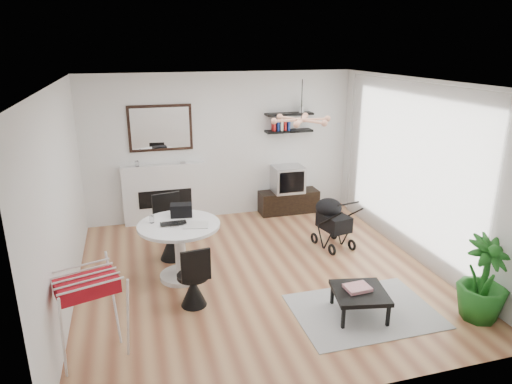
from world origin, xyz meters
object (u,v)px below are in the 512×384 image
object	(u,v)px
crt_tv	(287,179)
potted_plant	(484,279)
drying_rack	(90,315)
tv_console	(289,202)
coffee_table	(360,294)
dining_table	(180,243)
fireplace	(164,187)
stroller	(332,224)

from	to	relation	value
crt_tv	potted_plant	bearing A→B (deg)	-75.95
crt_tv	drying_rack	size ratio (longest dim) A/B	0.58
tv_console	coffee_table	size ratio (longest dim) A/B	1.58
dining_table	coffee_table	bearing A→B (deg)	-37.77
fireplace	crt_tv	size ratio (longest dim) A/B	3.73
drying_rack	potted_plant	xyz separation A→B (m)	(4.43, -0.45, -0.01)
fireplace	coffee_table	world-z (taller)	fireplace
coffee_table	potted_plant	xyz separation A→B (m)	(1.37, -0.44, 0.22)
tv_console	drying_rack	bearing A→B (deg)	-133.59
dining_table	stroller	xyz separation A→B (m)	(2.51, 0.44, -0.17)
dining_table	stroller	distance (m)	2.55
tv_console	stroller	world-z (taller)	stroller
fireplace	drying_rack	xyz separation A→B (m)	(-1.08, -3.76, -0.16)
crt_tv	coffee_table	bearing A→B (deg)	-95.49
potted_plant	fireplace	bearing A→B (deg)	128.51
coffee_table	stroller	bearing A→B (deg)	74.77
dining_table	fireplace	bearing A→B (deg)	90.31
dining_table	potted_plant	distance (m)	3.88
drying_rack	coffee_table	distance (m)	3.07
crt_tv	dining_table	xyz separation A→B (m)	(-2.32, -2.10, -0.14)
crt_tv	drying_rack	distance (m)	4.97
stroller	drying_rack	bearing A→B (deg)	-162.52
dining_table	stroller	bearing A→B (deg)	10.00
fireplace	coffee_table	bearing A→B (deg)	-62.25
fireplace	stroller	xyz separation A→B (m)	(2.52, -1.80, -0.31)
drying_rack	dining_table	bearing A→B (deg)	36.74
tv_console	potted_plant	distance (m)	4.20
fireplace	dining_table	size ratio (longest dim) A/B	1.92
dining_table	coffee_table	distance (m)	2.51
fireplace	dining_table	bearing A→B (deg)	-89.69
potted_plant	stroller	bearing A→B (deg)	109.02
dining_table	coffee_table	world-z (taller)	dining_table
dining_table	coffee_table	xyz separation A→B (m)	(1.97, -1.53, -0.25)
tv_console	dining_table	world-z (taller)	dining_table
tv_console	potted_plant	size ratio (longest dim) A/B	1.12
stroller	fireplace	bearing A→B (deg)	133.40
fireplace	crt_tv	bearing A→B (deg)	-3.41
tv_console	stroller	size ratio (longest dim) A/B	1.33
tv_console	coffee_table	bearing A→B (deg)	-96.03
fireplace	potted_plant	world-z (taller)	fireplace
fireplace	drying_rack	distance (m)	3.91
crt_tv	stroller	distance (m)	1.70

